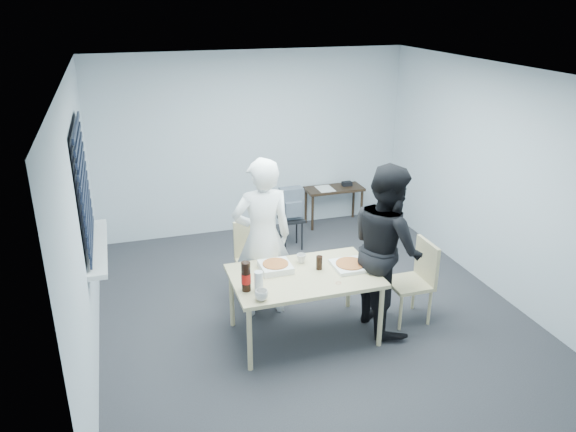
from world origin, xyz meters
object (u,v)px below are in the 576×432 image
object	(u,v)px
chair_far	(254,254)
stool	(291,225)
mug_a	(261,295)
chair_right	(417,276)
person_white	(262,238)
soda_bottle	(246,277)
backpack	(291,204)
side_table	(334,193)
mug_b	(301,258)
dining_table	(304,280)
person_black	(387,248)

from	to	relation	value
chair_far	stool	size ratio (longest dim) A/B	2.00
mug_a	chair_right	bearing A→B (deg)	10.29
person_white	soda_bottle	bearing A→B (deg)	64.31
person_white	backpack	distance (m)	1.71
chair_right	side_table	world-z (taller)	chair_right
chair_far	mug_b	world-z (taller)	chair_far
side_table	chair_right	bearing A→B (deg)	-93.30
chair_far	chair_right	xyz separation A→B (m)	(1.52, -1.02, 0.00)
mug_a	chair_far	bearing A→B (deg)	78.99
chair_right	stool	bearing A→B (deg)	108.84
side_table	stool	xyz separation A→B (m)	(-0.89, -0.65, -0.17)
chair_right	mug_b	distance (m)	1.26
mug_b	chair_far	bearing A→B (deg)	114.01
person_white	mug_b	distance (m)	0.48
person_white	backpack	world-z (taller)	person_white
side_table	mug_b	world-z (taller)	mug_b
side_table	mug_b	bearing A→B (deg)	-118.60
chair_far	mug_a	bearing A→B (deg)	-101.01
soda_bottle	chair_far	bearing A→B (deg)	72.72
backpack	side_table	bearing A→B (deg)	35.01
stool	backpack	distance (m)	0.32
dining_table	stool	xyz separation A→B (m)	(0.53, 2.10, -0.31)
chair_far	person_white	distance (m)	0.55
chair_right	mug_a	world-z (taller)	chair_right
mug_b	backpack	bearing A→B (deg)	75.52
side_table	mug_b	size ratio (longest dim) A/B	8.70
chair_far	side_table	xyz separation A→B (m)	(1.68, 1.76, -0.01)
stool	mug_b	world-z (taller)	mug_b
chair_far	mug_b	distance (m)	0.83
soda_bottle	mug_b	bearing A→B (deg)	30.71
side_table	mug_a	world-z (taller)	mug_a
dining_table	backpack	world-z (taller)	backpack
dining_table	backpack	distance (m)	2.15
chair_right	person_black	bearing A→B (deg)	178.00
chair_far	side_table	bearing A→B (deg)	46.28
side_table	soda_bottle	world-z (taller)	soda_bottle
person_white	side_table	distance (m)	2.77
dining_table	mug_a	bearing A→B (deg)	-146.10
person_black	stool	xyz separation A→B (m)	(-0.35, 2.12, -0.55)
stool	soda_bottle	distance (m)	2.57
chair_right	mug_b	bearing A→B (deg)	166.32
dining_table	mug_a	size ratio (longest dim) A/B	11.76
chair_far	soda_bottle	xyz separation A→B (m)	(-0.35, -1.13, 0.33)
chair_far	person_black	size ratio (longest dim) A/B	0.50
backpack	soda_bottle	bearing A→B (deg)	-119.21
stool	mug_a	world-z (taller)	mug_a
dining_table	person_white	bearing A→B (deg)	114.89
mug_a	stool	bearing A→B (deg)	66.66
dining_table	chair_right	size ratio (longest dim) A/B	1.63
backpack	person_white	bearing A→B (deg)	-119.97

